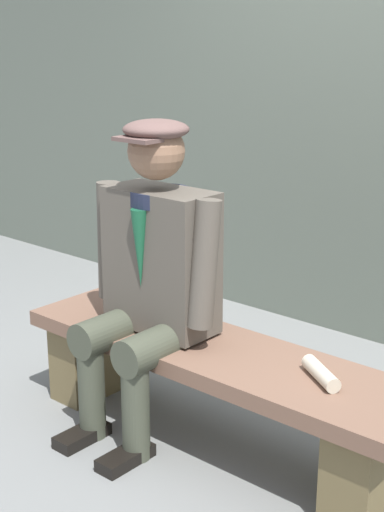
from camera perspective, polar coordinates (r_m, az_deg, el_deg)
ground_plane at (r=3.18m, az=1.55°, el=-13.84°), size 30.00×30.00×0.00m
bench at (r=3.04m, az=1.59°, el=-9.23°), size 1.73×0.46×0.42m
seated_man at (r=3.02m, az=-3.12°, el=-0.91°), size 0.63×0.60×1.29m
rolled_magazine at (r=2.73m, az=9.73°, el=-8.76°), size 0.21×0.17×0.06m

